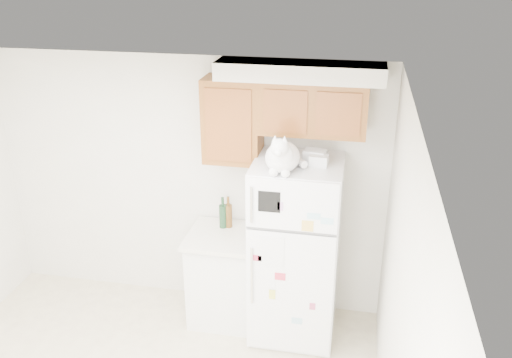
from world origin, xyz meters
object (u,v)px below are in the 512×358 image
(base_counter, at_px, (224,275))
(storage_box_front, at_px, (319,161))
(bottle_green, at_px, (223,212))
(bottle_amber, at_px, (228,212))
(cat, at_px, (282,156))
(refrigerator, at_px, (295,251))
(storage_box_back, at_px, (315,156))

(base_counter, bearing_deg, storage_box_front, -6.41)
(bottle_green, relative_size, bottle_amber, 1.00)
(base_counter, height_order, cat, cat)
(refrigerator, bearing_deg, bottle_amber, 161.99)
(cat, relative_size, bottle_green, 1.62)
(refrigerator, height_order, bottle_amber, refrigerator)
(bottle_amber, bearing_deg, storage_box_back, -10.13)
(storage_box_front, xyz_separation_m, bottle_amber, (-0.84, 0.24, -0.67))
(refrigerator, bearing_deg, bottle_green, 164.59)
(refrigerator, bearing_deg, storage_box_front, -7.66)
(cat, xyz_separation_m, storage_box_back, (0.24, 0.29, -0.08))
(storage_box_front, bearing_deg, cat, -140.04)
(base_counter, height_order, bottle_amber, bottle_amber)
(refrigerator, distance_m, storage_box_back, 0.91)
(refrigerator, relative_size, bottle_amber, 5.48)
(refrigerator, bearing_deg, cat, -116.11)
(base_counter, relative_size, cat, 1.83)
(cat, xyz_separation_m, bottle_amber, (-0.56, 0.43, -0.76))
(cat, relative_size, storage_box_front, 3.35)
(refrigerator, relative_size, storage_box_back, 9.44)
(cat, xyz_separation_m, bottle_green, (-0.61, 0.41, -0.76))
(base_counter, xyz_separation_m, bottle_green, (-0.03, 0.12, 0.61))
(refrigerator, relative_size, storage_box_front, 11.33)
(storage_box_front, height_order, bottle_green, storage_box_front)
(storage_box_front, relative_size, bottle_green, 0.48)
(storage_box_back, relative_size, bottle_green, 0.58)
(storage_box_back, height_order, storage_box_front, storage_box_back)
(refrigerator, distance_m, base_counter, 0.79)
(cat, height_order, bottle_amber, cat)
(base_counter, xyz_separation_m, storage_box_front, (0.86, -0.10, 1.28))
(base_counter, height_order, storage_box_front, storage_box_front)
(storage_box_back, bearing_deg, base_counter, -170.43)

